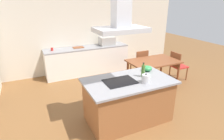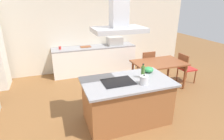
{
  "view_description": "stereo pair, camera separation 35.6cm",
  "coord_description": "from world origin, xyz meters",
  "px_view_note": "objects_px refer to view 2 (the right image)",
  "views": [
    {
      "loc": [
        -1.71,
        -2.86,
        2.39
      ],
      "look_at": [
        -0.18,
        0.4,
        1.0
      ],
      "focal_mm": 29.75,
      "sensor_mm": 36.0,
      "label": 1
    },
    {
      "loc": [
        -1.38,
        -3.0,
        2.39
      ],
      "look_at": [
        -0.18,
        0.4,
        1.0
      ],
      "focal_mm": 29.75,
      "sensor_mm": 36.0,
      "label": 2
    }
  ],
  "objects_px": {
    "cooktop": "(118,82)",
    "cutting_board": "(86,47)",
    "countertop_microwave": "(115,41)",
    "chair_facing_back_wall": "(147,63)",
    "range_hood": "(119,17)",
    "tea_kettle": "(144,80)",
    "mixing_bowl": "(149,70)",
    "olive_oil_bottle": "(143,72)",
    "dining_table": "(159,65)",
    "chair_at_right_end": "(185,66)",
    "coffee_mug_red": "(60,48)"
  },
  "relations": [
    {
      "from": "olive_oil_bottle",
      "to": "countertop_microwave",
      "type": "bearing_deg",
      "value": 81.08
    },
    {
      "from": "tea_kettle",
      "to": "mixing_bowl",
      "type": "height_order",
      "value": "tea_kettle"
    },
    {
      "from": "mixing_bowl",
      "to": "countertop_microwave",
      "type": "xyz_separation_m",
      "value": [
        0.18,
        2.62,
        0.08
      ]
    },
    {
      "from": "olive_oil_bottle",
      "to": "range_hood",
      "type": "bearing_deg",
      "value": -176.76
    },
    {
      "from": "coffee_mug_red",
      "to": "dining_table",
      "type": "relative_size",
      "value": 0.06
    },
    {
      "from": "countertop_microwave",
      "to": "cutting_board",
      "type": "relative_size",
      "value": 1.47
    },
    {
      "from": "cooktop",
      "to": "dining_table",
      "type": "xyz_separation_m",
      "value": [
        1.67,
        1.15,
        -0.24
      ]
    },
    {
      "from": "mixing_bowl",
      "to": "cutting_board",
      "type": "bearing_deg",
      "value": 107.01
    },
    {
      "from": "chair_facing_back_wall",
      "to": "cutting_board",
      "type": "bearing_deg",
      "value": 146.43
    },
    {
      "from": "tea_kettle",
      "to": "olive_oil_bottle",
      "type": "relative_size",
      "value": 0.69
    },
    {
      "from": "cooktop",
      "to": "mixing_bowl",
      "type": "xyz_separation_m",
      "value": [
        0.81,
        0.26,
        0.05
      ]
    },
    {
      "from": "dining_table",
      "to": "range_hood",
      "type": "distance_m",
      "value": 2.49
    },
    {
      "from": "cutting_board",
      "to": "olive_oil_bottle",
      "type": "bearing_deg",
      "value": -79.29
    },
    {
      "from": "cooktop",
      "to": "cutting_board",
      "type": "height_order",
      "value": "cutting_board"
    },
    {
      "from": "coffee_mug_red",
      "to": "range_hood",
      "type": "xyz_separation_m",
      "value": [
        0.83,
        -2.91,
        1.16
      ]
    },
    {
      "from": "cooktop",
      "to": "cutting_board",
      "type": "distance_m",
      "value": 2.93
    },
    {
      "from": "cooktop",
      "to": "chair_facing_back_wall",
      "type": "distance_m",
      "value": 2.5
    },
    {
      "from": "coffee_mug_red",
      "to": "cutting_board",
      "type": "xyz_separation_m",
      "value": [
        0.83,
        0.02,
        -0.04
      ]
    },
    {
      "from": "mixing_bowl",
      "to": "chair_at_right_end",
      "type": "relative_size",
      "value": 0.24
    },
    {
      "from": "chair_at_right_end",
      "to": "range_hood",
      "type": "distance_m",
      "value": 3.25
    },
    {
      "from": "countertop_microwave",
      "to": "chair_facing_back_wall",
      "type": "bearing_deg",
      "value": -57.33
    },
    {
      "from": "chair_facing_back_wall",
      "to": "range_hood",
      "type": "bearing_deg",
      "value": -132.6
    },
    {
      "from": "tea_kettle",
      "to": "olive_oil_bottle",
      "type": "bearing_deg",
      "value": 66.29
    },
    {
      "from": "olive_oil_bottle",
      "to": "dining_table",
      "type": "bearing_deg",
      "value": 44.79
    },
    {
      "from": "cooktop",
      "to": "chair_facing_back_wall",
      "type": "xyz_separation_m",
      "value": [
        1.67,
        1.82,
        -0.4
      ]
    },
    {
      "from": "cooktop",
      "to": "olive_oil_bottle",
      "type": "height_order",
      "value": "olive_oil_bottle"
    },
    {
      "from": "dining_table",
      "to": "coffee_mug_red",
      "type": "bearing_deg",
      "value": 144.91
    },
    {
      "from": "olive_oil_bottle",
      "to": "chair_facing_back_wall",
      "type": "xyz_separation_m",
      "value": [
        1.13,
        1.79,
        -0.52
      ]
    },
    {
      "from": "cutting_board",
      "to": "chair_facing_back_wall",
      "type": "height_order",
      "value": "cutting_board"
    },
    {
      "from": "cutting_board",
      "to": "dining_table",
      "type": "distance_m",
      "value": 2.46
    },
    {
      "from": "tea_kettle",
      "to": "countertop_microwave",
      "type": "relative_size",
      "value": 0.41
    },
    {
      "from": "tea_kettle",
      "to": "mixing_bowl",
      "type": "xyz_separation_m",
      "value": [
        0.39,
        0.5,
        -0.02
      ]
    },
    {
      "from": "mixing_bowl",
      "to": "coffee_mug_red",
      "type": "xyz_separation_m",
      "value": [
        -1.64,
        2.65,
        -0.01
      ]
    },
    {
      "from": "cutting_board",
      "to": "range_hood",
      "type": "xyz_separation_m",
      "value": [
        0.01,
        -2.93,
        1.19
      ]
    },
    {
      "from": "cooktop",
      "to": "dining_table",
      "type": "relative_size",
      "value": 0.43
    },
    {
      "from": "mixing_bowl",
      "to": "tea_kettle",
      "type": "bearing_deg",
      "value": -127.58
    },
    {
      "from": "cutting_board",
      "to": "chair_facing_back_wall",
      "type": "relative_size",
      "value": 0.38
    },
    {
      "from": "dining_table",
      "to": "mixing_bowl",
      "type": "bearing_deg",
      "value": -134.11
    },
    {
      "from": "countertop_microwave",
      "to": "dining_table",
      "type": "relative_size",
      "value": 0.36
    },
    {
      "from": "coffee_mug_red",
      "to": "dining_table",
      "type": "bearing_deg",
      "value": -35.09
    },
    {
      "from": "mixing_bowl",
      "to": "chair_facing_back_wall",
      "type": "height_order",
      "value": "mixing_bowl"
    },
    {
      "from": "chair_facing_back_wall",
      "to": "range_hood",
      "type": "relative_size",
      "value": 0.99
    },
    {
      "from": "countertop_microwave",
      "to": "cutting_board",
      "type": "height_order",
      "value": "countertop_microwave"
    },
    {
      "from": "dining_table",
      "to": "chair_at_right_end",
      "type": "relative_size",
      "value": 1.57
    },
    {
      "from": "olive_oil_bottle",
      "to": "chair_facing_back_wall",
      "type": "distance_m",
      "value": 2.18
    },
    {
      "from": "cooktop",
      "to": "countertop_microwave",
      "type": "bearing_deg",
      "value": 71.05
    },
    {
      "from": "olive_oil_bottle",
      "to": "cutting_board",
      "type": "distance_m",
      "value": 2.95
    },
    {
      "from": "olive_oil_bottle",
      "to": "mixing_bowl",
      "type": "bearing_deg",
      "value": 40.93
    },
    {
      "from": "cooktop",
      "to": "coffee_mug_red",
      "type": "distance_m",
      "value": 3.03
    },
    {
      "from": "coffee_mug_red",
      "to": "mixing_bowl",
      "type": "bearing_deg",
      "value": -58.2
    }
  ]
}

